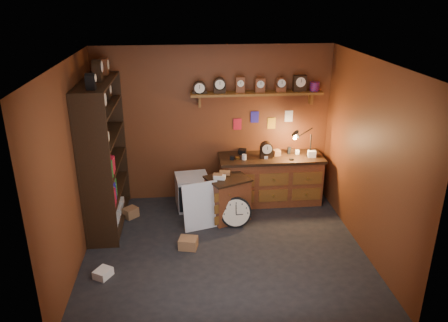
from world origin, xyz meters
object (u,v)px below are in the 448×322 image
at_px(shelving_unit, 101,150).
at_px(big_round_clock, 236,212).
at_px(workbench, 270,177).
at_px(low_cabinet, 228,196).

height_order(shelving_unit, big_round_clock, shelving_unit).
xyz_separation_m(workbench, big_round_clock, (-0.71, -0.83, -0.23)).
distance_m(workbench, low_cabinet, 0.98).
bearing_deg(big_round_clock, shelving_unit, 170.71).
distance_m(shelving_unit, big_round_clock, 2.30).
relative_size(shelving_unit, low_cabinet, 3.17).
bearing_deg(workbench, low_cabinet, -145.63).
distance_m(low_cabinet, big_round_clock, 0.33).
height_order(shelving_unit, low_cabinet, shelving_unit).
distance_m(shelving_unit, low_cabinet, 2.12).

